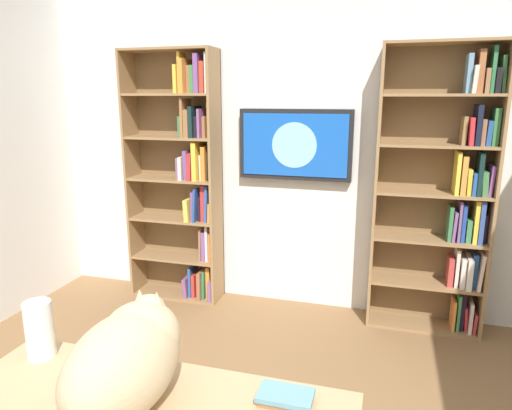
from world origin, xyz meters
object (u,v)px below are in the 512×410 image
wall_mounted_tv (295,145)px  desk_book_stack (285,397)px  bookshelf_left (446,194)px  paper_towel_roll (39,330)px  bookshelf_right (185,176)px  cat (129,356)px

wall_mounted_tv → desk_book_stack: bearing=100.8°
bookshelf_left → desk_book_stack: (0.73, 2.21, -0.32)m
paper_towel_roll → bookshelf_right: bearing=-81.0°
wall_mounted_tv → paper_towel_roll: bearing=75.4°
bookshelf_left → bookshelf_right: size_ratio=1.00×
wall_mounted_tv → paper_towel_roll: 2.42m
cat → paper_towel_roll: bearing=-17.0°
bookshelf_right → wall_mounted_tv: 0.99m
bookshelf_right → cat: (-0.86, 2.35, -0.20)m
paper_towel_roll → wall_mounted_tv: bearing=-104.6°
desk_book_stack → wall_mounted_tv: bearing=-79.2°
wall_mounted_tv → desk_book_stack: size_ratio=4.78×
bookshelf_left → desk_book_stack: bearing=71.7°
bookshelf_right → desk_book_stack: size_ratio=11.15×
bookshelf_left → paper_towel_roll: bearing=51.3°
bookshelf_right → paper_towel_roll: 2.24m
cat → paper_towel_roll: cat is taller
wall_mounted_tv → desk_book_stack: (-0.43, 2.29, -0.64)m
wall_mounted_tv → cat: size_ratio=1.36×
wall_mounted_tv → cat: (0.09, 2.44, -0.48)m
cat → desk_book_stack: size_ratio=3.53×
bookshelf_left → wall_mounted_tv: size_ratio=2.33×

